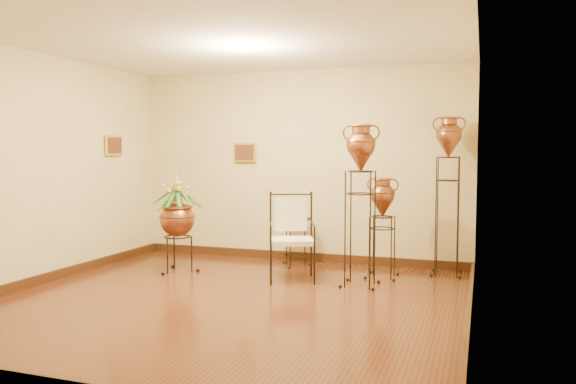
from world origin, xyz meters
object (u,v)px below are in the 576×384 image
(amphora_mid, at_px, (360,204))
(side_table, at_px, (294,240))
(armchair, at_px, (292,237))
(amphora_tall, at_px, (448,194))
(planter_urn, at_px, (177,215))

(amphora_mid, height_order, side_table, amphora_mid)
(side_table, bearing_deg, amphora_mid, -38.05)
(armchair, relative_size, side_table, 1.25)
(amphora_tall, xyz_separation_m, planter_urn, (-3.43, -0.98, -0.29))
(amphora_tall, height_order, armchair, amphora_tall)
(armchair, xyz_separation_m, side_table, (-0.27, 0.88, -0.18))
(amphora_mid, bearing_deg, planter_urn, -179.82)
(planter_urn, height_order, side_table, planter_urn)
(armchair, bearing_deg, amphora_mid, -21.71)
(amphora_mid, distance_m, planter_urn, 2.49)
(amphora_tall, height_order, side_table, amphora_tall)
(amphora_tall, distance_m, amphora_mid, 1.36)
(amphora_mid, bearing_deg, side_table, 141.95)
(amphora_mid, relative_size, armchair, 1.81)
(planter_urn, relative_size, side_table, 1.58)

